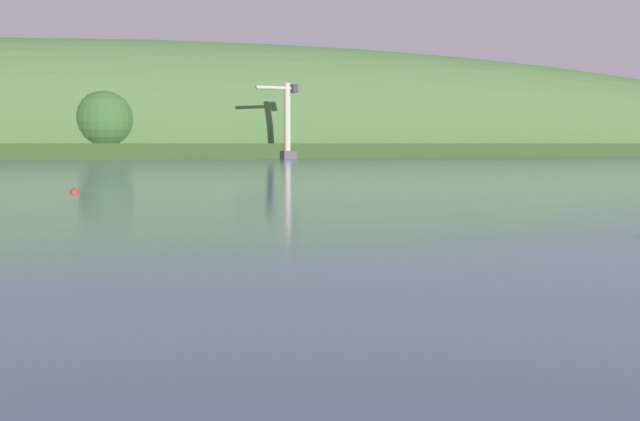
# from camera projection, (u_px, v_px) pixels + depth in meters

# --- Properties ---
(far_shoreline_hill) EXTENTS (588.73, 83.17, 65.11)m
(far_shoreline_hill) POSITION_uv_depth(u_px,v_px,m) (227.00, 156.00, 260.25)
(far_shoreline_hill) COLOR #314A21
(far_shoreline_hill) RESTS_ON ground
(dockside_crane) EXTENTS (11.32, 4.37, 18.88)m
(dockside_crane) POSITION_uv_depth(u_px,v_px,m) (287.00, 123.00, 226.33)
(dockside_crane) COLOR #4C4C51
(dockside_crane) RESTS_ON ground
(mooring_buoy_foreground) EXTENTS (0.65, 0.65, 0.73)m
(mooring_buoy_foreground) POSITION_uv_depth(u_px,v_px,m) (74.00, 192.00, 70.29)
(mooring_buoy_foreground) COLOR red
(mooring_buoy_foreground) RESTS_ON ground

